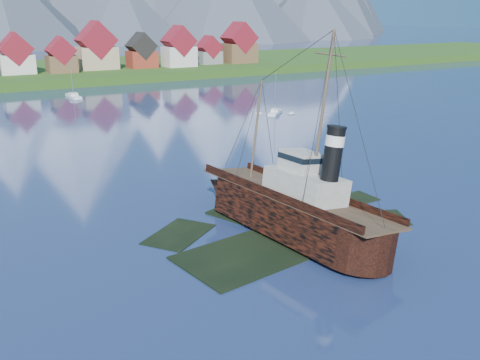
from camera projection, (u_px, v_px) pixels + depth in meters
ground at (278, 237)px, 57.63m from camera, size 1400.00×1400.00×0.00m
shoal at (280, 230)px, 60.36m from camera, size 31.71×21.24×1.14m
shore_bank at (17, 77)px, 197.23m from camera, size 600.00×80.00×3.20m
seawall at (38, 90)px, 166.03m from camera, size 600.00×2.50×2.00m
tugboat_wreck at (282, 205)px, 58.83m from camera, size 6.71×28.93×22.93m
sailboat_d at (275, 113)px, 126.78m from camera, size 6.70×6.38×10.11m
sailboat_e at (73, 97)px, 150.98m from camera, size 2.40×9.55×11.08m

